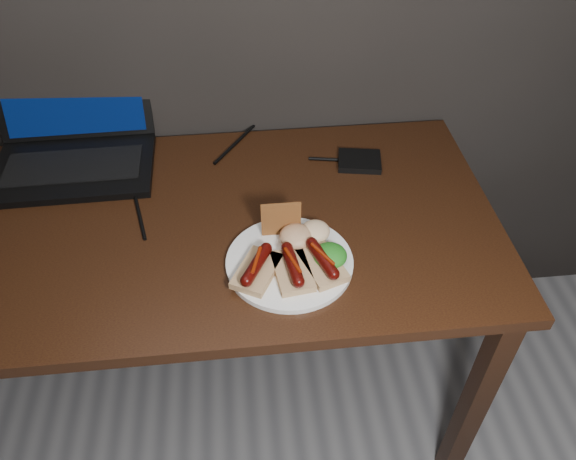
# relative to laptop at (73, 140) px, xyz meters

# --- Properties ---
(desk) EXTENTS (1.40, 0.70, 0.75)m
(desk) POSITION_rel_laptop_xyz_m (0.29, -0.28, -0.14)
(desk) COLOR #361D0D
(desk) RESTS_ON ground
(laptop) EXTENTS (0.39, 0.34, 0.25)m
(laptop) POSITION_rel_laptop_xyz_m (0.00, 0.00, 0.00)
(laptop) COLOR black
(laptop) RESTS_ON desk
(hard_drive) EXTENTS (0.12, 0.10, 0.02)m
(hard_drive) POSITION_rel_laptop_xyz_m (0.71, -0.10, -0.05)
(hard_drive) COLOR black
(hard_drive) RESTS_ON desk
(desk_cables) EXTENTS (0.95, 0.44, 0.01)m
(desk_cables) POSITION_rel_laptop_xyz_m (0.24, -0.11, -0.05)
(desk_cables) COLOR black
(desk_cables) RESTS_ON desk
(plate) EXTENTS (0.27, 0.27, 0.01)m
(plate) POSITION_rel_laptop_xyz_m (0.50, -0.43, -0.05)
(plate) COLOR white
(plate) RESTS_ON desk
(bread_sausage_left) EXTENTS (0.12, 0.13, 0.04)m
(bread_sausage_left) POSITION_rel_laptop_xyz_m (0.43, -0.46, -0.03)
(bread_sausage_left) COLOR tan
(bread_sausage_left) RESTS_ON plate
(bread_sausage_center) EXTENTS (0.08, 0.12, 0.04)m
(bread_sausage_center) POSITION_rel_laptop_xyz_m (0.50, -0.47, -0.03)
(bread_sausage_center) COLOR tan
(bread_sausage_center) RESTS_ON plate
(bread_sausage_right) EXTENTS (0.10, 0.13, 0.04)m
(bread_sausage_right) POSITION_rel_laptop_xyz_m (0.56, -0.46, -0.03)
(bread_sausage_right) COLOR tan
(bread_sausage_right) RESTS_ON plate
(crispbread) EXTENTS (0.09, 0.01, 0.08)m
(crispbread) POSITION_rel_laptop_xyz_m (0.49, -0.35, 0.00)
(crispbread) COLOR #A35F2C
(crispbread) RESTS_ON plate
(salad_greens) EXTENTS (0.07, 0.07, 0.04)m
(salad_greens) POSITION_rel_laptop_xyz_m (0.58, -0.44, -0.02)
(salad_greens) COLOR #1A5911
(salad_greens) RESTS_ON plate
(salsa_mound) EXTENTS (0.07, 0.07, 0.04)m
(salsa_mound) POSITION_rel_laptop_xyz_m (0.52, -0.38, -0.02)
(salsa_mound) COLOR maroon
(salsa_mound) RESTS_ON plate
(coleslaw_mound) EXTENTS (0.06, 0.06, 0.04)m
(coleslaw_mound) POSITION_rel_laptop_xyz_m (0.56, -0.37, -0.02)
(coleslaw_mound) COLOR beige
(coleslaw_mound) RESTS_ON plate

